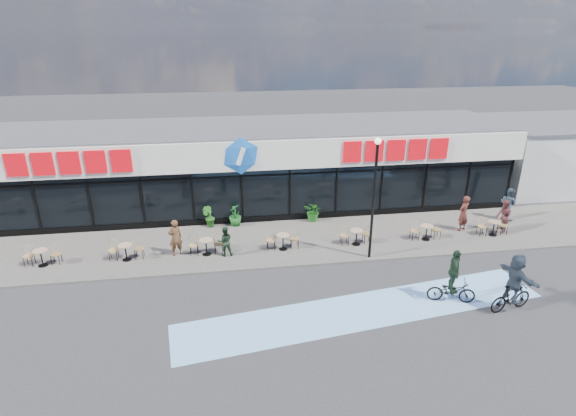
{
  "coord_description": "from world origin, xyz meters",
  "views": [
    {
      "loc": [
        -0.82,
        -14.87,
        9.71
      ],
      "look_at": [
        1.88,
        3.5,
        2.2
      ],
      "focal_mm": 28.0,
      "sensor_mm": 36.0,
      "label": 1
    }
  ],
  "objects_px": {
    "potted_plant_mid": "(235,215)",
    "patron_right": "(225,241)",
    "lamp_post": "(374,190)",
    "pedestrian_c": "(463,213)",
    "pedestrian_b": "(508,204)",
    "cyclist_b": "(452,283)",
    "patron_left": "(175,238)",
    "pedestrian_a": "(504,216)",
    "cyclist_a": "(514,285)",
    "potted_plant_right": "(314,212)",
    "potted_plant_left": "(209,217)"
  },
  "relations": [
    {
      "from": "potted_plant_mid",
      "to": "patron_right",
      "type": "height_order",
      "value": "patron_right"
    },
    {
      "from": "lamp_post",
      "to": "pedestrian_c",
      "type": "relative_size",
      "value": 2.95
    },
    {
      "from": "lamp_post",
      "to": "pedestrian_b",
      "type": "bearing_deg",
      "value": 19.99
    },
    {
      "from": "lamp_post",
      "to": "cyclist_b",
      "type": "xyz_separation_m",
      "value": [
        1.99,
        -3.71,
        -2.5
      ]
    },
    {
      "from": "patron_left",
      "to": "pedestrian_c",
      "type": "bearing_deg",
      "value": 159.01
    },
    {
      "from": "pedestrian_a",
      "to": "cyclist_a",
      "type": "height_order",
      "value": "cyclist_a"
    },
    {
      "from": "lamp_post",
      "to": "pedestrian_b",
      "type": "relative_size",
      "value": 3.14
    },
    {
      "from": "lamp_post",
      "to": "patron_right",
      "type": "relative_size",
      "value": 3.88
    },
    {
      "from": "lamp_post",
      "to": "patron_left",
      "type": "relative_size",
      "value": 3.17
    },
    {
      "from": "potted_plant_right",
      "to": "pedestrian_c",
      "type": "relative_size",
      "value": 0.58
    },
    {
      "from": "potted_plant_mid",
      "to": "potted_plant_right",
      "type": "distance_m",
      "value": 4.14
    },
    {
      "from": "potted_plant_mid",
      "to": "cyclist_a",
      "type": "distance_m",
      "value": 13.2
    },
    {
      "from": "potted_plant_left",
      "to": "cyclist_a",
      "type": "relative_size",
      "value": 0.47
    },
    {
      "from": "patron_left",
      "to": "cyclist_b",
      "type": "distance_m",
      "value": 11.78
    },
    {
      "from": "cyclist_a",
      "to": "patron_left",
      "type": "bearing_deg",
      "value": 154.13
    },
    {
      "from": "potted_plant_mid",
      "to": "potted_plant_left",
      "type": "bearing_deg",
      "value": 179.45
    },
    {
      "from": "lamp_post",
      "to": "potted_plant_left",
      "type": "relative_size",
      "value": 5.03
    },
    {
      "from": "lamp_post",
      "to": "patron_left",
      "type": "bearing_deg",
      "value": 170.18
    },
    {
      "from": "patron_right",
      "to": "pedestrian_b",
      "type": "bearing_deg",
      "value": -177.13
    },
    {
      "from": "patron_left",
      "to": "pedestrian_a",
      "type": "distance_m",
      "value": 16.01
    },
    {
      "from": "lamp_post",
      "to": "potted_plant_right",
      "type": "height_order",
      "value": "lamp_post"
    },
    {
      "from": "potted_plant_mid",
      "to": "pedestrian_a",
      "type": "height_order",
      "value": "pedestrian_a"
    },
    {
      "from": "potted_plant_left",
      "to": "pedestrian_a",
      "type": "distance_m",
      "value": 14.86
    },
    {
      "from": "potted_plant_mid",
      "to": "lamp_post",
      "type": "bearing_deg",
      "value": -37.1
    },
    {
      "from": "potted_plant_right",
      "to": "pedestrian_a",
      "type": "distance_m",
      "value": 9.51
    },
    {
      "from": "patron_left",
      "to": "cyclist_b",
      "type": "xyz_separation_m",
      "value": [
        10.57,
        -5.19,
        -0.14
      ]
    },
    {
      "from": "potted_plant_right",
      "to": "patron_left",
      "type": "bearing_deg",
      "value": -157.44
    },
    {
      "from": "pedestrian_a",
      "to": "cyclist_a",
      "type": "distance_m",
      "value": 7.14
    },
    {
      "from": "potted_plant_mid",
      "to": "pedestrian_a",
      "type": "relative_size",
      "value": 0.69
    },
    {
      "from": "potted_plant_mid",
      "to": "pedestrian_b",
      "type": "distance_m",
      "value": 14.5
    },
    {
      "from": "potted_plant_mid",
      "to": "potted_plant_right",
      "type": "relative_size",
      "value": 1.09
    },
    {
      "from": "potted_plant_right",
      "to": "patron_left",
      "type": "xyz_separation_m",
      "value": [
        -6.9,
        -2.87,
        0.33
      ]
    },
    {
      "from": "potted_plant_right",
      "to": "pedestrian_b",
      "type": "relative_size",
      "value": 0.61
    },
    {
      "from": "pedestrian_b",
      "to": "cyclist_b",
      "type": "height_order",
      "value": "cyclist_b"
    },
    {
      "from": "potted_plant_right",
      "to": "pedestrian_b",
      "type": "height_order",
      "value": "pedestrian_b"
    },
    {
      "from": "patron_left",
      "to": "pedestrian_c",
      "type": "relative_size",
      "value": 0.93
    },
    {
      "from": "potted_plant_left",
      "to": "pedestrian_c",
      "type": "relative_size",
      "value": 0.59
    },
    {
      "from": "cyclist_b",
      "to": "potted_plant_right",
      "type": "bearing_deg",
      "value": 114.45
    },
    {
      "from": "patron_left",
      "to": "cyclist_a",
      "type": "bearing_deg",
      "value": 130.61
    },
    {
      "from": "potted_plant_left",
      "to": "potted_plant_right",
      "type": "height_order",
      "value": "potted_plant_left"
    },
    {
      "from": "potted_plant_right",
      "to": "pedestrian_a",
      "type": "relative_size",
      "value": 0.63
    },
    {
      "from": "potted_plant_mid",
      "to": "cyclist_a",
      "type": "relative_size",
      "value": 0.51
    },
    {
      "from": "potted_plant_left",
      "to": "cyclist_a",
      "type": "bearing_deg",
      "value": -39.07
    },
    {
      "from": "potted_plant_right",
      "to": "pedestrian_c",
      "type": "distance_m",
      "value": 7.55
    },
    {
      "from": "potted_plant_right",
      "to": "pedestrian_a",
      "type": "height_order",
      "value": "pedestrian_a"
    },
    {
      "from": "potted_plant_mid",
      "to": "pedestrian_c",
      "type": "relative_size",
      "value": 0.63
    },
    {
      "from": "pedestrian_b",
      "to": "pedestrian_c",
      "type": "xyz_separation_m",
      "value": [
        -3.1,
        -1.03,
        0.06
      ]
    },
    {
      "from": "potted_plant_right",
      "to": "patron_right",
      "type": "bearing_deg",
      "value": -145.46
    },
    {
      "from": "potted_plant_mid",
      "to": "patron_left",
      "type": "relative_size",
      "value": 0.67
    },
    {
      "from": "potted_plant_left",
      "to": "pedestrian_b",
      "type": "height_order",
      "value": "pedestrian_b"
    }
  ]
}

